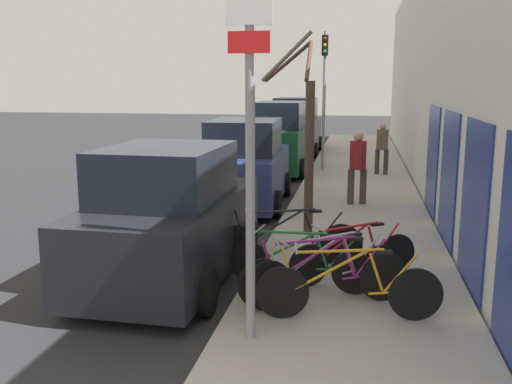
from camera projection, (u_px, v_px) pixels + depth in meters
ground_plane at (247, 210)px, 13.74m from camera, size 80.00×80.00×0.00m
sidewalk_curb at (357, 190)px, 15.97m from camera, size 3.20×32.00×0.15m
building_facade at (429, 75)px, 14.99m from camera, size 0.23×32.00×6.50m
signpost at (250, 158)px, 6.17m from camera, size 0.50×0.13×3.89m
bicycle_0 at (349, 289)px, 7.01m from camera, size 2.29×0.48×0.92m
bicycle_1 at (324, 276)px, 7.48m from camera, size 2.19×0.85×0.93m
bicycle_2 at (326, 272)px, 7.65m from camera, size 1.99×1.38×0.91m
bicycle_3 at (301, 264)px, 8.08m from camera, size 2.11×0.45×0.85m
bicycle_4 at (354, 256)px, 8.42m from camera, size 1.83×1.15×0.86m
bicycle_5 at (288, 243)px, 8.99m from camera, size 2.33×0.65×0.96m
parked_car_0 at (170, 220)px, 8.77m from camera, size 2.17×4.25×2.11m
parked_car_1 at (245, 167)px, 14.15m from camera, size 2.13×4.22×2.15m
parked_car_2 at (280, 140)px, 19.38m from camera, size 1.99×4.45×2.40m
parked_car_3 at (296, 129)px, 24.31m from camera, size 2.07×4.28×2.39m
pedestrian_near at (358, 162)px, 13.60m from camera, size 0.45×0.39×1.75m
pedestrian_far at (382, 145)px, 18.03m from camera, size 0.42×0.36×1.63m
street_tree at (307, 142)px, 10.81m from camera, size 1.07×1.67×3.83m
traffic_light at (324, 82)px, 18.55m from camera, size 0.20×0.30×4.50m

